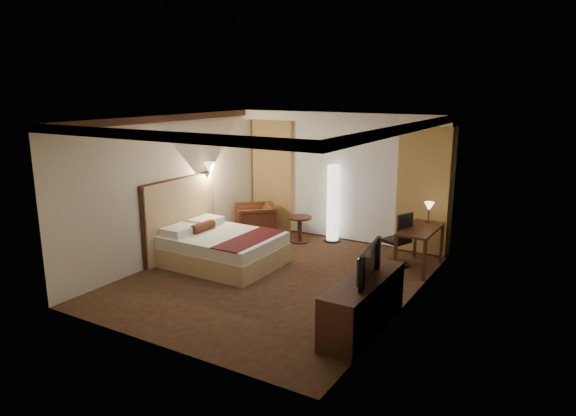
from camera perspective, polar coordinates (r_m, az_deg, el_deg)
The scene contains 21 objects.
floor at distance 8.85m, azimuth -1.33°, elevation -7.78°, with size 4.50×5.50×0.01m, color #331A13.
ceiling at distance 8.27m, azimuth -1.44°, elevation 9.95°, with size 4.50×5.50×0.01m, color white.
back_wall at distance 10.85m, azimuth 6.36°, elevation 3.49°, with size 4.50×0.02×2.70m, color beige.
left_wall at distance 9.82m, azimuth -12.59°, elevation 2.22°, with size 0.02×5.50×2.70m, color beige.
right_wall at distance 7.54m, azimuth 13.27°, elevation -1.14°, with size 0.02×5.50×2.70m, color beige.
crown_molding at distance 8.28m, azimuth -1.43°, elevation 9.53°, with size 4.50×5.50×0.12m, color black, non-canonical shape.
soffit at distance 10.48m, azimuth 5.96°, elevation 10.05°, with size 4.50×0.50×0.20m, color white.
curtain_sheer at distance 10.79m, azimuth 6.17°, elevation 2.91°, with size 2.48×0.04×2.45m, color silver.
curtain_left_drape at distance 11.54m, azimuth -1.66°, elevation 3.66°, with size 1.00×0.14×2.45m, color #AF8450.
curtain_right_drape at distance 10.16m, azimuth 14.77°, elevation 1.89°, with size 1.00×0.14×2.45m, color #AF8450.
wall_sconce at distance 10.31m, azimuth -8.69°, elevation 4.44°, with size 0.24×0.24×0.24m, color white, non-canonical shape.
bed at distance 9.49m, azimuth -7.19°, elevation -4.56°, with size 1.98×1.54×0.58m, color white, non-canonical shape.
headboard at distance 9.99m, azimuth -11.81°, elevation -1.08°, with size 0.12×1.84×1.50m, color tan, non-canonical shape.
armchair at distance 10.97m, azimuth -3.63°, elevation -1.33°, with size 0.81×0.76×0.83m, color #442414.
side_table at distance 10.75m, azimuth 1.32°, elevation -2.39°, with size 0.50×0.50×0.55m, color black, non-canonical shape.
floor_lamp at distance 10.72m, azimuth 5.02°, elevation 0.51°, with size 0.34×0.34×1.64m, color white, non-canonical shape.
desk at distance 9.48m, azimuth 14.41°, elevation -4.36°, with size 0.55×1.23×0.75m, color black, non-canonical shape.
desk_lamp at distance 9.77m, azimuth 15.37°, elevation -0.58°, with size 0.18×0.18×0.34m, color #FFD899, non-canonical shape.
office_chair at distance 9.52m, azimuth 11.92°, elevation -3.34°, with size 0.49×0.49×1.01m, color black, non-canonical shape.
dresser at distance 7.05m, azimuth 8.37°, elevation -10.49°, with size 0.50×1.83×0.71m, color black, non-canonical shape.
television at distance 6.83m, azimuth 8.32°, elevation -5.49°, with size 1.00×0.58×0.13m, color black.
Camera 1 is at (4.39, -7.00, 3.19)m, focal length 32.00 mm.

